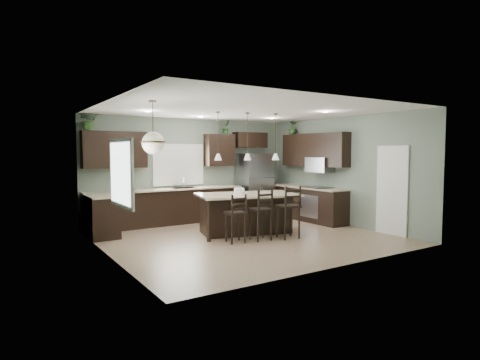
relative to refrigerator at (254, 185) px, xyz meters
name	(u,v)px	position (x,y,z in m)	size (l,w,h in m)	color
ground	(246,237)	(-1.84, -2.34, -0.93)	(6.00, 6.00, 0.00)	#9E8466
pantry_door	(392,190)	(1.13, -3.89, 0.09)	(0.04, 0.82, 2.04)	white
window_back	(178,165)	(-2.24, 0.39, 0.62)	(1.35, 0.02, 1.00)	white
window_left	(120,173)	(-4.83, -3.14, 0.62)	(0.02, 1.10, 1.00)	white
left_return_cabs	(102,217)	(-4.54, -0.64, -0.48)	(0.60, 0.90, 0.90)	black
left_return_countertop	(102,196)	(-4.52, -0.64, -0.01)	(0.66, 0.96, 0.04)	beige
back_lower_cabs	(167,207)	(-2.69, 0.11, -0.48)	(4.20, 0.60, 0.90)	black
back_countertop	(168,189)	(-2.69, 0.09, -0.01)	(4.20, 0.66, 0.04)	beige
sink_inset	(183,188)	(-2.24, 0.09, 0.01)	(0.70, 0.45, 0.01)	gray
faucet	(184,183)	(-2.24, 0.06, 0.16)	(0.02, 0.02, 0.28)	silver
back_upper_left	(115,150)	(-3.99, 0.24, 1.02)	(1.55, 0.34, 0.90)	black
back_upper_right	(220,150)	(-1.04, 0.24, 1.02)	(0.85, 0.34, 0.90)	black
fridge_header	(250,140)	(0.01, 0.24, 1.32)	(1.05, 0.34, 0.45)	black
right_lower_cabs	(310,204)	(0.86, -1.47, -0.48)	(0.60, 2.35, 0.90)	black
right_countertop	(310,187)	(0.84, -1.47, -0.01)	(0.66, 2.35, 0.04)	beige
cooktop	(317,187)	(0.84, -1.74, 0.02)	(0.58, 0.75, 0.02)	black
wall_oven_front	(308,206)	(0.55, -1.74, -0.48)	(0.01, 0.72, 0.60)	gray
right_upper_cabs	(314,150)	(0.99, -1.47, 1.02)	(0.34, 2.35, 0.90)	black
microwave	(320,165)	(0.94, -1.74, 0.62)	(0.40, 0.75, 0.40)	gray
refrigerator	(254,185)	(0.00, 0.00, 0.00)	(0.90, 0.74, 1.85)	#94939B
kitchen_island	(247,214)	(-1.58, -2.00, -0.46)	(2.27, 1.29, 0.92)	black
serving_dish	(239,191)	(-1.77, -1.95, 0.07)	(0.24, 0.24, 0.14)	white
bar_stool_left	(235,218)	(-2.33, -2.68, -0.41)	(0.38, 0.38, 1.03)	black
bar_stool_center	(261,215)	(-1.75, -2.77, -0.38)	(0.41, 0.41, 1.10)	black
bar_stool_right	(288,212)	(-1.13, -2.94, -0.34)	(0.43, 0.43, 1.17)	black
pendant_left	(218,136)	(-2.26, -1.83, 1.32)	(0.17, 0.17, 1.10)	white
pendant_center	(248,136)	(-1.58, -2.00, 1.32)	(0.17, 0.17, 1.10)	white
pendant_right	(276,137)	(-0.90, -2.18, 1.32)	(0.17, 0.17, 1.10)	white
chandelier	(153,128)	(-4.17, -2.88, 1.40)	(0.44, 0.44, 0.95)	#F5EDC8
plant_back_left	(89,120)	(-4.59, 0.21, 1.72)	(0.43, 0.38, 0.48)	#2B5223
plant_back_right	(226,127)	(-0.85, 0.21, 1.68)	(0.22, 0.18, 0.40)	#295424
plant_right_wall	(292,128)	(0.96, -0.56, 1.69)	(0.24, 0.24, 0.42)	#264B21
room_shell	(246,161)	(-1.84, -2.34, 0.77)	(6.00, 6.00, 6.00)	slate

